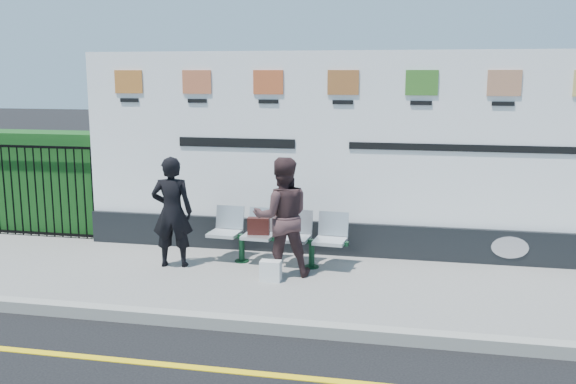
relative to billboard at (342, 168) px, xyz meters
The scene contains 12 objects.
ground 4.13m from the billboard, 97.40° to the right, with size 80.00×80.00×0.00m, color black.
pavement 1.98m from the billboard, 110.32° to the right, with size 14.00×3.00×0.12m, color gray.
kerb 3.19m from the billboard, 99.95° to the right, with size 14.00×0.18×0.14m, color gray.
yellow_line 4.13m from the billboard, 97.40° to the right, with size 14.00×0.10×0.01m, color yellow.
billboard is the anchor object (origin of this frame).
hedge 5.11m from the billboard, behind, with size 2.35×0.70×1.70m, color #154717.
railing 5.10m from the billboard, behind, with size 2.05×0.06×1.54m, color black, non-canonical shape.
bench 1.57m from the billboard, 137.73° to the right, with size 1.98×0.52×0.42m, color silver, non-canonical shape.
woman_left 2.55m from the billboard, 153.50° to the right, with size 0.57×0.37×1.56m, color black.
woman_right 1.45m from the billboard, 118.65° to the right, with size 0.78×0.61×1.60m, color #3B2627.
handbag_brown 1.52m from the billboard, 145.87° to the right, with size 0.31×0.13×0.24m, color black.
carrier_bag_white 2.03m from the billboard, 116.59° to the right, with size 0.27×0.16×0.27m, color silver.
Camera 1 is at (1.63, -5.47, 2.81)m, focal length 40.00 mm.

